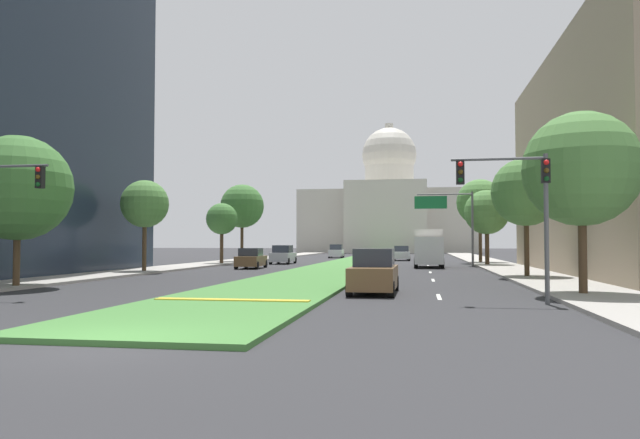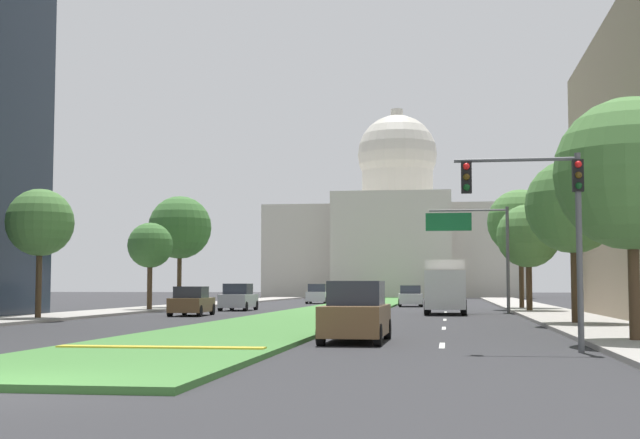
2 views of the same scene
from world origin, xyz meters
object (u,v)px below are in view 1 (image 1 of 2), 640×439
box_truck_delivery (428,247)px  sedan_distant (283,255)px  sedan_midblock (251,259)px  sedan_far_horizon (401,254)px  street_tree_right_distant (480,203)px  street_tree_left_far (222,219)px  sedan_very_far (336,252)px  traffic_light_near_right (521,194)px  sedan_lead_stopped (374,273)px  street_tree_right_mid (526,192)px  street_tree_right_near (581,169)px  street_tree_right_far (487,212)px  street_tree_left_distant (242,206)px  street_tree_left_near (18,188)px  overhead_guide_sign (451,213)px  street_tree_left_mid (145,204)px  capitol_building (389,213)px

box_truck_delivery → sedan_distant: bearing=158.9°
sedan_midblock → sedan_far_horizon: 25.44m
street_tree_right_distant → sedan_distant: (-19.12, -4.33, -5.23)m
street_tree_left_far → sedan_very_far: size_ratio=1.28×
sedan_distant → traffic_light_near_right: bearing=-64.6°
sedan_lead_stopped → street_tree_right_distant: bearing=77.7°
street_tree_right_mid → street_tree_right_near: bearing=-89.7°
street_tree_right_far → sedan_midblock: street_tree_right_far is taller
traffic_light_near_right → street_tree_left_distant: street_tree_left_distant is taller
street_tree_left_near → sedan_lead_stopped: bearing=0.8°
overhead_guide_sign → street_tree_left_mid: size_ratio=1.01×
overhead_guide_sign → box_truck_delivery: 3.84m
sedan_distant → street_tree_left_distant: bearing=150.9°
street_tree_left_mid → street_tree_left_far: street_tree_left_mid is taller
street_tree_left_far → sedan_lead_stopped: (16.53, -28.74, -3.43)m
street_tree_right_near → overhead_guide_sign: bearing=97.3°
street_tree_right_distant → sedan_midblock: (-19.37, -14.54, -5.30)m
capitol_building → street_tree_right_far: capitol_building is taller
street_tree_right_near → sedan_distant: (-19.47, 31.87, -4.16)m
street_tree_right_distant → sedan_very_far: street_tree_right_distant is taller
overhead_guide_sign → sedan_distant: overhead_guide_sign is taller
traffic_light_near_right → overhead_guide_sign: 31.24m
street_tree_left_near → street_tree_right_far: (24.21, 30.01, 0.15)m
street_tree_left_mid → box_truck_delivery: 23.48m
street_tree_right_mid → overhead_guide_sign: bearing=102.4°
sedan_very_far → box_truck_delivery: (11.83, -28.05, 0.84)m
street_tree_left_far → sedan_far_horizon: bearing=43.6°
overhead_guide_sign → capitol_building: bearing=97.0°
traffic_light_near_right → street_tree_left_near: (-21.75, 3.20, 0.84)m
street_tree_right_mid → sedan_distant: street_tree_right_mid is taller
street_tree_right_far → sedan_lead_stopped: bearing=-104.7°
traffic_light_near_right → street_tree_left_distant: 43.69m
street_tree_left_near → street_tree_right_mid: bearing=26.1°
street_tree_left_far → street_tree_left_distant: (0.23, 5.72, 1.55)m
overhead_guide_sign → street_tree_right_mid: 16.41m
capitol_building → traffic_light_near_right: size_ratio=6.79×
street_tree_right_near → sedan_very_far: size_ratio=1.61×
street_tree_left_distant → sedan_lead_stopped: bearing=-64.7°
street_tree_left_near → street_tree_left_far: size_ratio=1.22×
capitol_building → sedan_very_far: bearing=-95.7°
street_tree_left_distant → sedan_lead_stopped: size_ratio=1.86×
sedan_lead_stopped → overhead_guide_sign: bearing=80.6°
sedan_lead_stopped → traffic_light_near_right: bearing=-32.6°
traffic_light_near_right → street_tree_left_far: street_tree_left_far is taller
street_tree_right_mid → sedan_distant: 28.12m
capitol_building → street_tree_right_near: (12.68, -102.18, -3.35)m
traffic_light_near_right → street_tree_right_distant: (2.48, 39.43, 2.28)m
street_tree_right_near → sedan_lead_stopped: (-8.18, 0.19, -4.14)m
sedan_very_far → box_truck_delivery: 30.46m
street_tree_right_distant → box_truck_delivery: 11.85m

